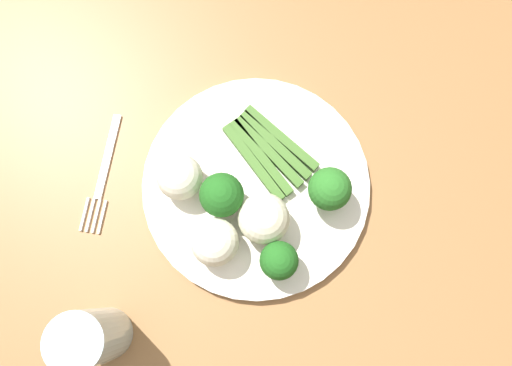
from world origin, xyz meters
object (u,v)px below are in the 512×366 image
Objects in this scene: cauliflower_front_left at (215,242)px; cauliflower_edge at (180,177)px; broccoli_back_right at (330,189)px; fork at (103,174)px; asparagus_bundle at (268,151)px; broccoli_front at (279,261)px; water_glass at (92,338)px; cauliflower_right at (264,219)px; broccoli_near_center at (222,195)px; plate at (256,185)px; dining_table at (237,217)px.

cauliflower_edge is at bearing -61.39° from cauliflower_front_left.
fork is at bearing -6.62° from broccoli_back_right.
broccoli_front is at bearing -37.41° from asparagus_bundle.
cauliflower_front_left is at bearing -70.43° from asparagus_bundle.
cauliflower_edge is 0.48× the size of water_glass.
cauliflower_right is (0.02, -0.05, -0.00)m from broccoli_front.
broccoli_near_center is 1.14× the size of cauliflower_front_left.
asparagus_bundle is at bearing -110.56° from plate.
cauliflower_edge is (0.07, -0.03, 0.16)m from dining_table.
cauliflower_edge is 0.12m from fork.
broccoli_near_center is 0.13m from broccoli_back_right.
broccoli_back_right is at bearing -148.37° from water_glass.
broccoli_near_center is at bearing -83.21° from asparagus_bundle.
broccoli_front is 0.27m from fork.
broccoli_front is 0.87× the size of broccoli_back_right.
asparagus_bundle is 0.14m from cauliflower_front_left.
fork is (0.22, 0.02, -0.02)m from asparagus_bundle.
cauliflower_edge is (0.05, -0.03, -0.01)m from broccoli_near_center.
cauliflower_front_left is (0.01, 0.06, -0.01)m from broccoli_near_center.
broccoli_front reaches higher than asparagus_bundle.
cauliflower_right is at bearing -145.28° from water_glass.
water_glass is at bearing -83.09° from asparagus_bundle.
cauliflower_edge is (0.19, -0.02, -0.01)m from broccoli_back_right.
water_glass is (0.16, 0.16, 0.18)m from dining_table.
cauliflower_edge is at bearing -112.00° from asparagus_bundle.
broccoli_back_right is at bearing 174.06° from cauliflower_edge.
asparagus_bundle is 0.15m from broccoli_front.
water_glass reaches higher than broccoli_near_center.
broccoli_near_center is 0.06m from cauliflower_front_left.
asparagus_bundle reaches higher than fork.
dining_table is at bearing -133.70° from water_glass.
fork is at bearing -125.17° from asparagus_bundle.
asparagus_bundle is 1.96× the size of broccoli_near_center.
broccoli_near_center reaches higher than cauliflower_right.
water_glass reaches higher than cauliflower_front_left.
fork is at bearing -17.87° from cauliflower_right.
dining_table is 0.16m from asparagus_bundle.
broccoli_near_center reaches higher than asparagus_bundle.
plate is at bearing -151.72° from broccoli_near_center.
cauliflower_edge is (0.04, -0.08, -0.00)m from cauliflower_front_left.
fork is at bearing -27.41° from broccoli_front.
water_glass reaches higher than plate.
plate is 5.12× the size of cauliflower_edge.
cauliflower_front_left is 0.36× the size of fork.
cauliflower_front_left is at bearing 69.83° from dining_table.
fork reaches higher than dining_table.
cauliflower_front_left is at bearing 81.11° from broccoli_near_center.
cauliflower_front_left reaches higher than broccoli_front.
water_glass is (0.20, 0.23, 0.04)m from asparagus_bundle.
cauliflower_right is 0.12m from cauliflower_edge.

